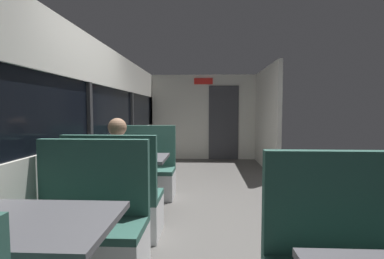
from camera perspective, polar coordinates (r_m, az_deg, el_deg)
name	(u,v)px	position (r m, az deg, el deg)	size (l,w,h in m)	color
ground_plane	(201,215)	(3.82, 1.74, -16.85)	(3.30, 9.20, 0.02)	#514F4C
carriage_window_panel_left	(88,129)	(3.89, -20.15, 0.19)	(0.09, 8.48, 2.30)	beige
carriage_end_bulkhead	(205,118)	(7.77, 2.72, 2.41)	(2.90, 0.11, 2.30)	beige
carriage_aisle_panel_right	(266,119)	(6.72, 14.68, 2.14)	(0.08, 2.40, 2.30)	beige
dining_table_near_window	(33,238)	(1.90, -29.30, -18.44)	(0.90, 0.70, 0.74)	#9E9EA3
bench_near_window_facing_entry	(87,236)	(2.59, -20.34, -19.47)	(0.95, 0.50, 1.10)	silver
dining_table_mid_window	(132,164)	(3.80, -11.96, -6.87)	(0.90, 0.70, 0.74)	#9E9EA3
bench_mid_window_facing_end	(116,206)	(3.23, -15.12, -14.60)	(0.95, 0.50, 1.10)	silver
bench_mid_window_facing_entry	(144,176)	(4.53, -9.63, -9.11)	(0.95, 0.50, 1.10)	silver
seated_passenger	(117,185)	(3.23, -14.79, -10.69)	(0.47, 0.55, 1.26)	#26262D
coffee_cup_primary	(123,155)	(3.67, -13.77, -4.97)	(0.07, 0.07, 0.09)	#B23333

